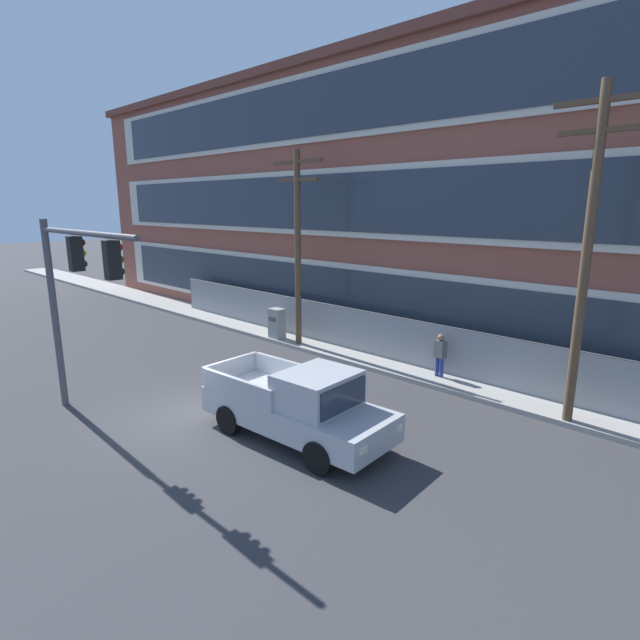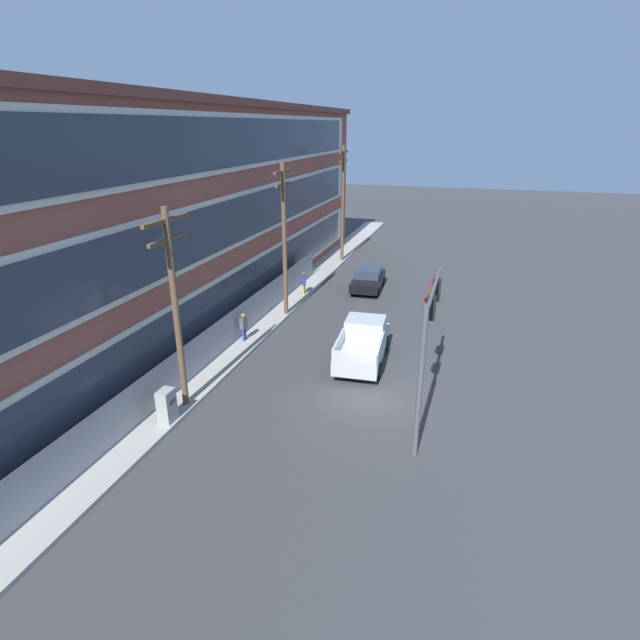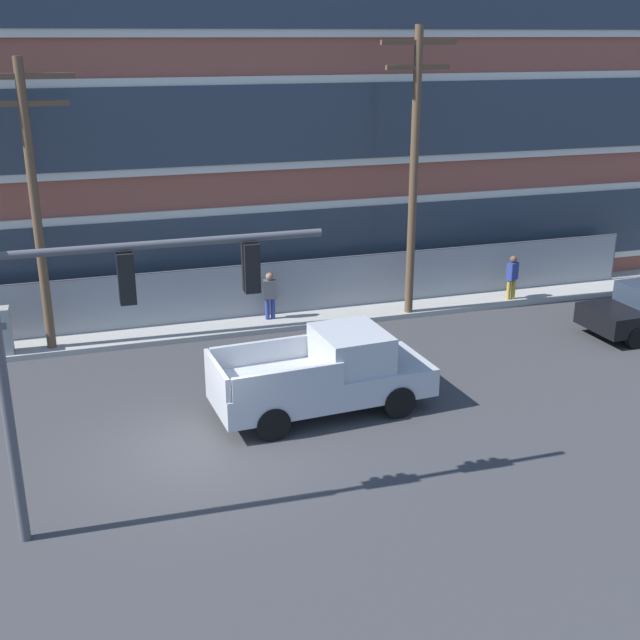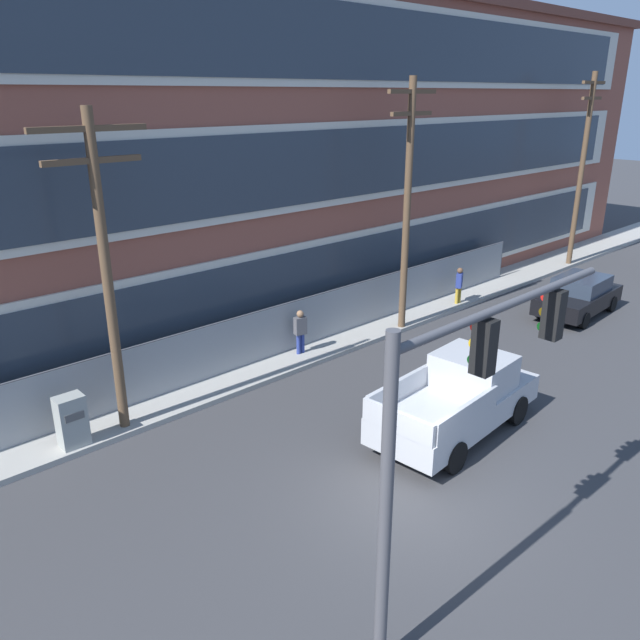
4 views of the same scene
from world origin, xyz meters
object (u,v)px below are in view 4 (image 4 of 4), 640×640
Objects in this scene: traffic_signal_mast at (462,401)px; pedestrian_near_cabinet at (300,331)px; pickup_truck_silver at (459,399)px; utility_pole_far_east at (582,165)px; electrical_cabinet at (72,424)px; utility_pole_midblock at (407,199)px; utility_pole_near_corner at (105,263)px; pedestrian_by_fence at (459,284)px; sedan_black at (579,295)px.

traffic_signal_mast is 3.43× the size of pedestrian_near_cabinet.
utility_pole_far_east reaches higher than pickup_truck_silver.
electrical_cabinet is (-26.10, 0.09, -4.40)m from utility_pole_far_east.
electrical_cabinet is at bearing 179.30° from utility_pole_midblock.
traffic_signal_mast reaches higher than electrical_cabinet.
pickup_truck_silver is 9.58m from utility_pole_near_corner.
utility_pole_near_corner reaches higher than pedestrian_by_fence.
pedestrian_near_cabinet is at bearing 4.08° from utility_pole_near_corner.
utility_pole_far_east is at bearing 28.53° from sedan_black.
utility_pole_near_corner is at bearing 179.67° from utility_pole_far_east.
electrical_cabinet is at bearing 179.81° from utility_pole_far_east.
utility_pole_midblock is 13.56m from utility_pole_far_east.
pedestrian_by_fence is at bearing 2.69° from utility_pole_midblock.
traffic_signal_mast is at bearing -146.72° from pickup_truck_silver.
utility_pole_far_east reaches higher than sedan_black.
pickup_truck_silver is (5.23, 3.43, -3.10)m from traffic_signal_mast.
pedestrian_near_cabinet is (-18.06, 0.62, -4.18)m from utility_pole_far_east.
pickup_truck_silver is at bearing -43.19° from utility_pole_near_corner.
utility_pole_midblock is at bearing -179.72° from utility_pole_far_east.
electrical_cabinet is (-7.83, 6.00, -0.19)m from pickup_truck_silver.
sedan_black is 2.69× the size of pedestrian_near_cabinet.
sedan_black is 18.62m from utility_pole_near_corner.
pedestrian_by_fence is at bearing 35.03° from pickup_truck_silver.
traffic_signal_mast is at bearing -82.63° from utility_pole_near_corner.
utility_pole_far_east is at bearing -0.19° from electrical_cabinet.
sedan_black is 2.69× the size of pedestrian_by_fence.
pickup_truck_silver reaches higher than sedan_black.
utility_pole_far_east is (23.50, 9.35, 1.11)m from traffic_signal_mast.
utility_pole_midblock reaches higher than sedan_black.
pickup_truck_silver is 3.24× the size of pedestrian_near_cabinet.
utility_pole_far_east is (13.56, 0.07, 0.18)m from utility_pole_midblock.
utility_pole_far_east is (18.27, 5.92, 4.20)m from pickup_truck_silver.
utility_pole_midblock reaches higher than pedestrian_near_cabinet.
pickup_truck_silver is 3.24× the size of pedestrian_by_fence.
utility_pole_midblock is at bearing -1.07° from utility_pole_near_corner.
pedestrian_by_fence is (-2.74, 3.88, 0.17)m from sedan_black.
utility_pole_near_corner is at bearing 97.37° from traffic_signal_mast.
traffic_signal_mast is 6.98m from pickup_truck_silver.
electrical_cabinet is (-19.18, 3.85, -0.05)m from sedan_black.
pedestrian_near_cabinet is at bearing 176.59° from pedestrian_by_fence.
pedestrian_near_cabinet is at bearing 158.52° from sedan_black.
utility_pole_midblock reaches higher than pedestrian_by_fence.
electrical_cabinet is (-2.60, 9.43, -3.29)m from traffic_signal_mast.
pickup_truck_silver is 0.61× the size of utility_pole_midblock.
utility_pole_midblock is 0.96× the size of utility_pole_far_east.
pedestrian_near_cabinet is 8.41m from pedestrian_by_fence.
traffic_signal_mast is 13.63m from utility_pole_midblock.
sedan_black is at bearing 18.61° from traffic_signal_mast.
utility_pole_far_east reaches higher than utility_pole_midblock.
pedestrian_by_fence is at bearing -0.09° from utility_pole_near_corner.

